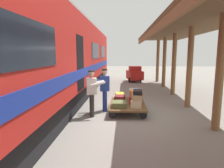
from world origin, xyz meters
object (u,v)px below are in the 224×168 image
at_px(porter_in_overalls, 104,88).
at_px(luggage_cart, 127,104).
at_px(suitcase_maroon_trunk, 120,99).
at_px(suitcase_tan_vintage, 137,97).
at_px(porter_by_door, 92,91).
at_px(suitcase_olive_duffel, 119,104).
at_px(suitcase_orange_carryall, 136,93).
at_px(suitcase_gray_aluminum, 134,91).
at_px(baggage_tug, 135,74).
at_px(suitcase_cream_canvas, 136,104).
at_px(suitcase_yellow_case, 120,96).
at_px(suitcase_black_hardshell, 138,92).
at_px(suitcase_red_plastic, 135,100).
at_px(suitcase_slate_roller, 134,97).
at_px(train_car, 41,60).

bearing_deg(porter_in_overalls, luggage_cart, 179.54).
height_order(suitcase_maroon_trunk, porter_in_overalls, porter_in_overalls).
xyz_separation_m(suitcase_tan_vintage, porter_by_door, (1.63, 0.11, 0.22)).
xyz_separation_m(suitcase_olive_duffel, porter_in_overalls, (0.62, -0.61, 0.48)).
bearing_deg(suitcase_orange_carryall, porter_by_door, 23.45).
bearing_deg(luggage_cart, suitcase_orange_carryall, -174.39).
relative_size(suitcase_olive_duffel, suitcase_maroon_trunk, 1.27).
relative_size(suitcase_tan_vintage, suitcase_gray_aluminum, 0.99).
bearing_deg(suitcase_tan_vintage, porter_by_door, 3.84).
distance_m(suitcase_gray_aluminum, baggage_tug, 7.97).
distance_m(suitcase_gray_aluminum, porter_by_door, 2.04).
relative_size(suitcase_cream_canvas, porter_by_door, 0.26).
bearing_deg(suitcase_olive_duffel, porter_by_door, 4.53).
height_order(suitcase_yellow_case, porter_in_overalls, porter_in_overalls).
distance_m(suitcase_orange_carryall, suitcase_black_hardshell, 0.59).
bearing_deg(luggage_cart, suitcase_olive_duffel, 62.56).
relative_size(suitcase_red_plastic, suitcase_orange_carryall, 1.33).
bearing_deg(suitcase_maroon_trunk, porter_by_door, 34.33).
bearing_deg(suitcase_maroon_trunk, suitcase_gray_aluminum, -134.22).
bearing_deg(porter_in_overalls, suitcase_yellow_case, -136.36).
bearing_deg(baggage_tug, suitcase_slate_roller, 86.88).
bearing_deg(suitcase_maroon_trunk, baggage_tug, -97.03).
height_order(suitcase_maroon_trunk, suitcase_cream_canvas, suitcase_maroon_trunk).
bearing_deg(suitcase_gray_aluminum, suitcase_slate_roller, 177.53).
distance_m(suitcase_maroon_trunk, suitcase_orange_carryall, 0.69).
distance_m(suitcase_cream_canvas, suitcase_orange_carryall, 0.68).
bearing_deg(suitcase_black_hardshell, suitcase_red_plastic, -84.30).
distance_m(train_car, porter_by_door, 2.27).
bearing_deg(suitcase_black_hardshell, porter_in_overalls, -22.65).
bearing_deg(porter_in_overalls, train_car, 11.90).
bearing_deg(suitcase_black_hardshell, luggage_cart, -55.65).
bearing_deg(suitcase_yellow_case, suitcase_olive_duffel, 90.00).
relative_size(train_car, suitcase_black_hardshell, 44.38).
distance_m(suitcase_olive_duffel, suitcase_orange_carryall, 0.95).
distance_m(suitcase_yellow_case, baggage_tug, 8.03).
relative_size(suitcase_tan_vintage, porter_by_door, 0.25).
bearing_deg(suitcase_gray_aluminum, suitcase_maroon_trunk, 45.78).
xyz_separation_m(luggage_cart, suitcase_red_plastic, (-0.31, 0.00, 0.19)).
height_order(train_car, suitcase_maroon_trunk, train_car).
relative_size(luggage_cart, porter_by_door, 1.28).
bearing_deg(baggage_tug, suitcase_red_plastic, 87.10).
relative_size(suitcase_olive_duffel, suitcase_gray_aluminum, 1.37).
bearing_deg(luggage_cart, suitcase_red_plastic, 180.00).
xyz_separation_m(suitcase_olive_duffel, suitcase_cream_canvas, (-0.62, 0.00, 0.02)).
xyz_separation_m(train_car, suitcase_olive_duffel, (-2.94, 0.12, -1.62)).
height_order(suitcase_orange_carryall, suitcase_gray_aluminum, suitcase_orange_carryall).
bearing_deg(baggage_tug, train_car, 66.13).
bearing_deg(baggage_tug, suitcase_black_hardshell, 87.61).
bearing_deg(suitcase_red_plastic, train_car, 7.70).
bearing_deg(suitcase_orange_carryall, suitcase_black_hardshell, 93.00).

